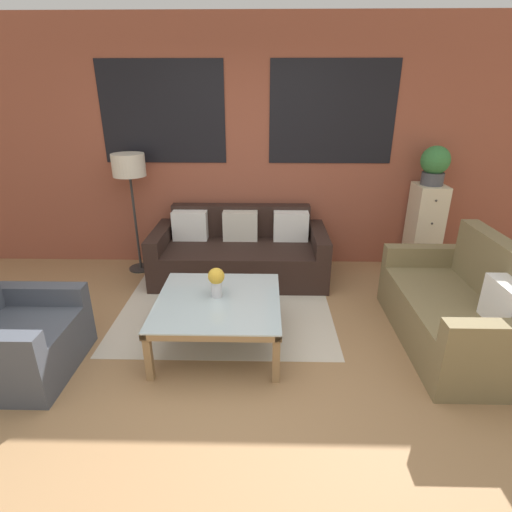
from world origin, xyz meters
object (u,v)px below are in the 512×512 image
object	(u,v)px
potted_plant	(435,164)
flower_vase	(216,280)
drawer_cabinet	(424,229)
settee_vintage	(459,311)
floor_lamp	(129,171)
coffee_table	(218,306)
couch_dark	(240,253)
armchair_corner	(13,340)

from	to	relation	value
potted_plant	flower_vase	size ratio (longest dim) A/B	1.67
drawer_cabinet	flower_vase	world-z (taller)	drawer_cabinet
settee_vintage	potted_plant	world-z (taller)	potted_plant
drawer_cabinet	flower_vase	size ratio (longest dim) A/B	4.07
floor_lamp	flower_vase	xyz separation A→B (m)	(1.12, -1.49, -0.61)
coffee_table	drawer_cabinet	distance (m)	2.76
couch_dark	settee_vintage	distance (m)	2.33
settee_vintage	coffee_table	world-z (taller)	settee_vintage
couch_dark	settee_vintage	world-z (taller)	settee_vintage
flower_vase	floor_lamp	bearing A→B (deg)	127.04
couch_dark	settee_vintage	size ratio (longest dim) A/B	1.27
armchair_corner	potted_plant	xyz separation A→B (m)	(3.78, 1.97, 1.00)
settee_vintage	armchair_corner	size ratio (longest dim) A/B	1.79
potted_plant	flower_vase	bearing A→B (deg)	-145.98
coffee_table	flower_vase	distance (m)	0.22
coffee_table	potted_plant	bearing A→B (deg)	35.21
coffee_table	flower_vase	world-z (taller)	flower_vase
coffee_table	potted_plant	distance (m)	2.91
potted_plant	flower_vase	distance (m)	2.83
settee_vintage	potted_plant	xyz separation A→B (m)	(0.23, 1.52, 0.97)
potted_plant	settee_vintage	bearing A→B (deg)	-98.47
coffee_table	floor_lamp	world-z (taller)	floor_lamp
potted_plant	couch_dark	bearing A→B (deg)	-174.35
couch_dark	coffee_table	distance (m)	1.38
coffee_table	couch_dark	bearing A→B (deg)	85.92
couch_dark	drawer_cabinet	size ratio (longest dim) A/B	1.87
couch_dark	armchair_corner	size ratio (longest dim) A/B	2.28
floor_lamp	flower_vase	distance (m)	1.96
coffee_table	potted_plant	world-z (taller)	potted_plant
settee_vintage	armchair_corner	world-z (taller)	settee_vintage
armchair_corner	flower_vase	size ratio (longest dim) A/B	3.33
coffee_table	flower_vase	size ratio (longest dim) A/B	3.96
settee_vintage	coffee_table	xyz separation A→B (m)	(-2.03, -0.07, 0.06)
drawer_cabinet	floor_lamp	bearing A→B (deg)	-179.22
armchair_corner	potted_plant	bearing A→B (deg)	27.54
settee_vintage	flower_vase	bearing A→B (deg)	-179.78
flower_vase	potted_plant	bearing A→B (deg)	34.02
drawer_cabinet	armchair_corner	bearing A→B (deg)	-152.46
potted_plant	flower_vase	world-z (taller)	potted_plant
coffee_table	drawer_cabinet	size ratio (longest dim) A/B	0.97
floor_lamp	potted_plant	xyz separation A→B (m)	(3.39, 0.05, 0.09)
couch_dark	potted_plant	distance (m)	2.39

